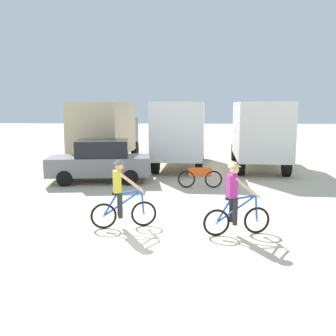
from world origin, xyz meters
TOP-DOWN VIEW (x-y plane):
  - ground_plane at (0.00, 0.00)m, footprint 120.00×120.00m
  - box_truck_tan_camper at (-3.52, 11.76)m, footprint 2.74×6.87m
  - box_truck_avon_van at (0.49, 11.13)m, footprint 2.81×6.89m
  - box_truck_white_box at (4.46, 10.86)m, footprint 2.83×6.90m
  - sedan_parked at (-2.85, 6.89)m, footprint 4.38×2.26m
  - cyclist_orange_shirt at (-1.00, 0.85)m, footprint 1.69×0.60m
  - cyclist_cowboy_hat at (1.89, 0.39)m, footprint 1.70×0.59m
  - bicycle_spare at (1.28, 5.87)m, footprint 1.73×0.50m

SIDE VIEW (x-z plane):
  - ground_plane at x=0.00m, z-range 0.00..0.00m
  - bicycle_spare at x=1.28m, z-range -0.09..0.88m
  - cyclist_orange_shirt at x=-1.00m, z-range -0.06..1.76m
  - cyclist_cowboy_hat at x=1.89m, z-range -0.06..1.76m
  - sedan_parked at x=-2.85m, z-range 0.00..1.76m
  - box_truck_tan_camper at x=-3.52m, z-range 0.20..3.55m
  - box_truck_avon_van at x=0.49m, z-range 0.20..3.55m
  - box_truck_white_box at x=4.46m, z-range 0.20..3.55m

